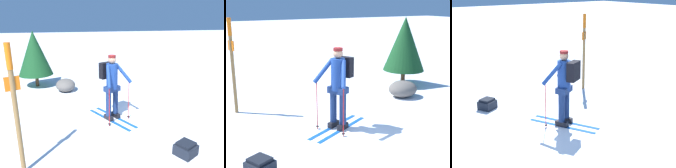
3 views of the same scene
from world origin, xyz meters
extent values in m
plane|color=white|center=(0.00, 0.00, 0.00)|extent=(80.00, 80.00, 0.00)
cube|color=#144C9E|center=(0.01, 0.69, 0.01)|extent=(1.57, 0.85, 0.01)
cube|color=black|center=(0.01, 0.69, 0.07)|extent=(0.32, 0.23, 0.12)
cylinder|color=navy|center=(0.01, 0.69, 0.51)|extent=(0.15, 0.15, 0.76)
cube|color=#144C9E|center=(-0.10, 0.91, 0.01)|extent=(1.57, 0.85, 0.01)
cube|color=black|center=(-0.10, 0.91, 0.07)|extent=(0.32, 0.23, 0.12)
cylinder|color=navy|center=(-0.10, 0.91, 0.51)|extent=(0.15, 0.15, 0.76)
cube|color=navy|center=(-0.05, 0.80, 0.89)|extent=(0.41, 0.48, 0.14)
cylinder|color=navy|center=(-0.05, 0.80, 1.23)|extent=(0.30, 0.30, 0.69)
sphere|color=tan|center=(-0.05, 0.80, 1.68)|extent=(0.21, 0.21, 0.21)
cylinder|color=maroon|center=(-0.05, 0.80, 1.77)|extent=(0.20, 0.20, 0.06)
cube|color=black|center=(0.17, 0.91, 1.36)|extent=(0.33, 0.42, 0.44)
cylinder|color=red|center=(-0.16, 0.35, 0.56)|extent=(0.02, 0.02, 1.13)
cylinder|color=black|center=(-0.16, 0.35, 0.06)|extent=(0.07, 0.07, 0.01)
cylinder|color=navy|center=(-0.08, 0.49, 1.31)|extent=(0.31, 0.46, 0.54)
cylinder|color=red|center=(-0.47, 0.97, 0.56)|extent=(0.02, 0.02, 1.13)
cylinder|color=black|center=(-0.47, 0.97, 0.06)|extent=(0.07, 0.07, 0.01)
cylinder|color=navy|center=(-0.32, 0.95, 1.31)|extent=(0.49, 0.15, 0.54)
cube|color=black|center=(-2.06, -0.28, 0.11)|extent=(0.51, 0.52, 0.23)
cube|color=black|center=(-2.06, -0.28, 0.26)|extent=(0.42, 0.43, 0.06)
cylinder|color=olive|center=(-1.84, 2.90, 1.18)|extent=(0.09, 0.09, 2.36)
cylinder|color=orange|center=(-1.84, 2.90, 2.15)|extent=(0.10, 0.10, 0.43)
cube|color=orange|center=(-1.84, 2.90, 1.70)|extent=(0.11, 0.23, 0.24)
camera|label=1|loc=(-5.51, 2.12, 2.72)|focal=35.00mm
camera|label=2|loc=(-3.09, -4.89, 2.75)|focal=50.00mm
camera|label=3|loc=(5.44, -3.27, 3.23)|focal=50.00mm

